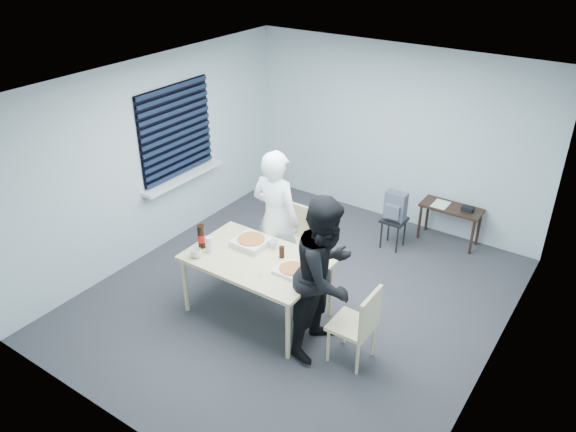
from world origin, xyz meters
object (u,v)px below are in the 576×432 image
Objects in this scene: stool at (394,226)px; person_white at (276,219)px; dining_table at (257,263)px; side_table at (451,212)px; mug_b at (274,245)px; chair_right at (360,322)px; backpack at (395,207)px; mug_a at (196,253)px; soda_bottle at (201,237)px; chair_far at (290,233)px; person_black at (326,276)px.

person_white is at bearing -118.67° from stool.
dining_table is 1.87× the size of side_table.
chair_right is at bearing -14.77° from mug_b.
stool is (-0.58, -0.57, -0.14)m from side_table.
chair_right is 2.37m from backpack.
soda_bottle is at bearing 114.85° from mug_a.
person_white is at bearing 69.89° from mug_a.
mug_a is (-0.33, -1.37, 0.29)m from chair_far.
mug_a is at bearing -133.28° from mug_b.
person_white is 1.29m from person_black.
mug_a is 0.44× the size of soda_bottle.
dining_table is at bearing -114.06° from side_table.
dining_table is 3.50× the size of stool.
chair_far is 0.50× the size of person_black.
chair_far is 1.44m from mug_a.
chair_right is 1.07× the size of side_table.
backpack reaches higher than stool.
mug_b is (-1.21, -2.51, 0.33)m from side_table.
soda_bottle reaches higher than side_table.
person_black is 1.56m from soda_bottle.
backpack is 2.85m from mug_a.
mug_b is at bearing -107.94° from stool.
stool is at bearing 74.35° from backpack.
chair_right is at bearing 8.77° from mug_a.
chair_right is 2.24× the size of backpack.
person_white reaches higher than chair_far.
person_black is (1.10, -0.68, 0.00)m from person_white.
mug_b is 0.36× the size of soda_bottle.
chair_far is at bearing 103.23° from dining_table.
stool is 1.11× the size of backpack.
person_white is 4.45× the size of backpack.
chair_far is at bearing -129.82° from side_table.
person_black is 0.93m from mug_b.
person_black is at bearing -42.29° from chair_far.
mug_a is at bearing -147.74° from dining_table.
chair_right is 1.73m from person_white.
person_white is at bearing -134.50° from backpack.
mug_a is (-1.23, -2.58, 0.47)m from stool.
soda_bottle is at bearing -147.00° from mug_b.
person_white is 1.88m from stool.
dining_table is 0.67m from mug_a.
dining_table is at bearing 14.26° from soda_bottle.
mug_b is (-0.87, 0.31, -0.09)m from person_black.
mug_b reaches higher than backpack.
backpack is at bearing 6.16° from person_black.
side_table is 2.08× the size of backpack.
side_table is 3.54m from soda_bottle.
mug_b is at bearing 70.47° from person_black.
chair_right is 2.03m from soda_bottle.
mug_a is (-0.56, -0.36, 0.11)m from dining_table.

